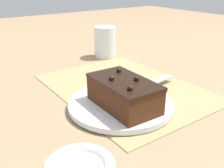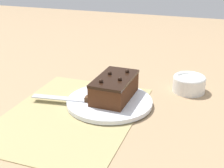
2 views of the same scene
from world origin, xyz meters
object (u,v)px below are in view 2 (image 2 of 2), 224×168
at_px(serving_knife, 85,99).
at_px(small_bowl, 189,83).
at_px(cake_plate, 110,102).
at_px(chocolate_cake, 115,87).

relative_size(serving_knife, small_bowl, 2.34).
relative_size(cake_plate, small_bowl, 2.43).
xyz_separation_m(chocolate_cake, small_bowl, (0.15, -0.19, -0.02)).
bearing_deg(cake_plate, serving_knife, 114.21).
distance_m(chocolate_cake, serving_knife, 0.09).
distance_m(cake_plate, small_bowl, 0.27).
height_order(chocolate_cake, serving_knife, chocolate_cake).
xyz_separation_m(cake_plate, small_bowl, (0.17, -0.20, 0.02)).
distance_m(serving_knife, small_bowl, 0.33).
relative_size(cake_plate, serving_knife, 1.04).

